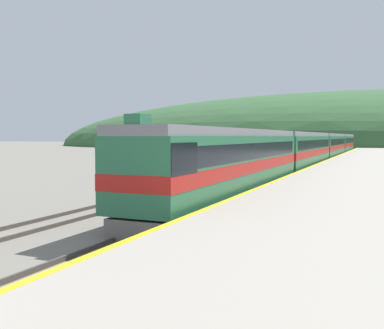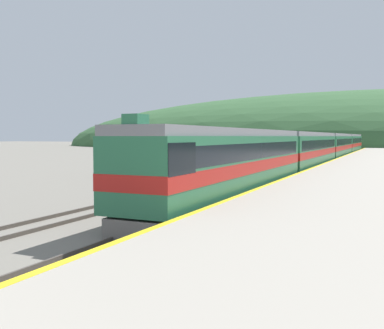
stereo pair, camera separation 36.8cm
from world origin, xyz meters
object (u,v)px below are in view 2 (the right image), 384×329
object	(u,v)px
carriage_third	(335,146)
carriage_second	(307,151)
express_train_lead_car	(231,162)
carriage_fourth	(349,144)

from	to	relation	value
carriage_third	carriage_second	bearing A→B (deg)	-90.00
express_train_lead_car	carriage_fourth	bearing A→B (deg)	90.00
carriage_third	carriage_fourth	world-z (taller)	same
carriage_third	express_train_lead_car	bearing A→B (deg)	-90.00
carriage_third	carriage_fourth	size ratio (longest dim) A/B	1.00
express_train_lead_car	carriage_second	distance (m)	23.00
carriage_second	carriage_third	size ratio (longest dim) A/B	1.00
carriage_second	carriage_fourth	bearing A→B (deg)	90.00
carriage_second	carriage_third	world-z (taller)	same
carriage_second	carriage_fourth	xyz separation A→B (m)	(0.00, 46.45, 0.00)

